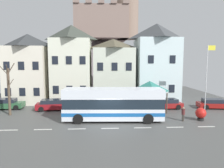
{
  "coord_description": "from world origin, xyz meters",
  "views": [
    {
      "loc": [
        -0.79,
        -18.96,
        6.0
      ],
      "look_at": [
        0.47,
        4.45,
        3.45
      ],
      "focal_mm": 32.65,
      "sensor_mm": 36.0,
      "label": 1
    }
  ],
  "objects_px": {
    "transit_bus": "(113,104)",
    "townhouse_01": "(72,64)",
    "townhouse_03": "(156,63)",
    "pedestrian_00": "(160,109)",
    "parked_car_02": "(53,105)",
    "townhouse_02": "(113,70)",
    "parked_car_00": "(7,104)",
    "parked_car_01": "(214,104)",
    "parked_car_03": "(166,104)",
    "flagpole": "(207,74)",
    "hilltop_castle": "(102,58)",
    "public_bench": "(143,103)",
    "townhouse_00": "(29,69)",
    "pedestrian_01": "(183,113)",
    "harbour_buoy": "(201,113)",
    "bus_shelter": "(150,86)",
    "bare_tree_00": "(9,91)"
  },
  "relations": [
    {
      "from": "parked_car_01",
      "to": "townhouse_00",
      "type": "bearing_deg",
      "value": 174.56
    },
    {
      "from": "hilltop_castle",
      "to": "parked_car_01",
      "type": "relative_size",
      "value": 8.74
    },
    {
      "from": "public_bench",
      "to": "parked_car_01",
      "type": "bearing_deg",
      "value": -9.83
    },
    {
      "from": "townhouse_02",
      "to": "parked_car_00",
      "type": "xyz_separation_m",
      "value": [
        -13.9,
        -4.99,
        -4.08
      ]
    },
    {
      "from": "parked_car_01",
      "to": "pedestrian_01",
      "type": "distance_m",
      "value": 8.27
    },
    {
      "from": "townhouse_00",
      "to": "hilltop_castle",
      "type": "bearing_deg",
      "value": 65.27
    },
    {
      "from": "pedestrian_00",
      "to": "parked_car_02",
      "type": "bearing_deg",
      "value": 165.33
    },
    {
      "from": "pedestrian_00",
      "to": "parked_car_00",
      "type": "bearing_deg",
      "value": 167.45
    },
    {
      "from": "townhouse_02",
      "to": "pedestrian_00",
      "type": "relative_size",
      "value": 6.57
    },
    {
      "from": "townhouse_03",
      "to": "harbour_buoy",
      "type": "relative_size",
      "value": 8.91
    },
    {
      "from": "townhouse_03",
      "to": "parked_car_00",
      "type": "height_order",
      "value": "townhouse_03"
    },
    {
      "from": "townhouse_02",
      "to": "townhouse_03",
      "type": "bearing_deg",
      "value": -4.29
    },
    {
      "from": "townhouse_02",
      "to": "flagpole",
      "type": "relative_size",
      "value": 1.19
    },
    {
      "from": "parked_car_00",
      "to": "pedestrian_00",
      "type": "relative_size",
      "value": 2.78
    },
    {
      "from": "parked_car_01",
      "to": "flagpole",
      "type": "xyz_separation_m",
      "value": [
        -2.26,
        -2.02,
        3.95
      ]
    },
    {
      "from": "townhouse_01",
      "to": "townhouse_02",
      "type": "distance_m",
      "value": 6.3
    },
    {
      "from": "townhouse_03",
      "to": "townhouse_01",
      "type": "bearing_deg",
      "value": -179.72
    },
    {
      "from": "townhouse_01",
      "to": "pedestrian_01",
      "type": "bearing_deg",
      "value": -40.71
    },
    {
      "from": "parked_car_00",
      "to": "harbour_buoy",
      "type": "xyz_separation_m",
      "value": [
        22.25,
        -6.41,
        0.08
      ]
    },
    {
      "from": "townhouse_03",
      "to": "bare_tree_00",
      "type": "bearing_deg",
      "value": -157.63
    },
    {
      "from": "transit_bus",
      "to": "townhouse_03",
      "type": "bearing_deg",
      "value": 58.03
    },
    {
      "from": "townhouse_03",
      "to": "pedestrian_00",
      "type": "bearing_deg",
      "value": -101.72
    },
    {
      "from": "parked_car_03",
      "to": "flagpole",
      "type": "height_order",
      "value": "flagpole"
    },
    {
      "from": "transit_bus",
      "to": "public_bench",
      "type": "distance_m",
      "value": 7.78
    },
    {
      "from": "parked_car_00",
      "to": "public_bench",
      "type": "distance_m",
      "value": 17.64
    },
    {
      "from": "parked_car_00",
      "to": "parked_car_01",
      "type": "distance_m",
      "value": 26.73
    },
    {
      "from": "parked_car_00",
      "to": "public_bench",
      "type": "bearing_deg",
      "value": -1.62
    },
    {
      "from": "hilltop_castle",
      "to": "parked_car_00",
      "type": "xyz_separation_m",
      "value": [
        -12.27,
        -28.2,
        -6.37
      ]
    },
    {
      "from": "townhouse_01",
      "to": "pedestrian_01",
      "type": "xyz_separation_m",
      "value": [
        12.68,
        -10.91,
        -4.88
      ]
    },
    {
      "from": "townhouse_00",
      "to": "public_bench",
      "type": "relative_size",
      "value": 6.71
    },
    {
      "from": "townhouse_00",
      "to": "harbour_buoy",
      "type": "bearing_deg",
      "value": -27.56
    },
    {
      "from": "townhouse_00",
      "to": "townhouse_02",
      "type": "xyz_separation_m",
      "value": [
        12.55,
        0.5,
        -0.3
      ]
    },
    {
      "from": "parked_car_03",
      "to": "parked_car_02",
      "type": "bearing_deg",
      "value": -3.7
    },
    {
      "from": "hilltop_castle",
      "to": "parked_car_01",
      "type": "xyz_separation_m",
      "value": [
        14.44,
        -29.34,
        -6.41
      ]
    },
    {
      "from": "parked_car_02",
      "to": "pedestrian_00",
      "type": "xyz_separation_m",
      "value": [
        12.63,
        -3.31,
        0.09
      ]
    },
    {
      "from": "harbour_buoy",
      "to": "bare_tree_00",
      "type": "bearing_deg",
      "value": 171.13
    },
    {
      "from": "hilltop_castle",
      "to": "flagpole",
      "type": "distance_m",
      "value": 33.74
    },
    {
      "from": "transit_bus",
      "to": "townhouse_01",
      "type": "bearing_deg",
      "value": 120.98
    },
    {
      "from": "townhouse_01",
      "to": "pedestrian_00",
      "type": "xyz_separation_m",
      "value": [
        10.96,
        -8.59,
        -4.94
      ]
    },
    {
      "from": "bus_shelter",
      "to": "parked_car_01",
      "type": "xyz_separation_m",
      "value": [
        8.68,
        0.6,
        -2.4
      ]
    },
    {
      "from": "hilltop_castle",
      "to": "public_bench",
      "type": "height_order",
      "value": "hilltop_castle"
    },
    {
      "from": "townhouse_00",
      "to": "townhouse_02",
      "type": "bearing_deg",
      "value": 2.27
    },
    {
      "from": "parked_car_02",
      "to": "harbour_buoy",
      "type": "height_order",
      "value": "parked_car_02"
    },
    {
      "from": "transit_bus",
      "to": "pedestrian_01",
      "type": "height_order",
      "value": "transit_bus"
    },
    {
      "from": "townhouse_01",
      "to": "pedestrian_00",
      "type": "relative_size",
      "value": 7.91
    },
    {
      "from": "transit_bus",
      "to": "parked_car_02",
      "type": "bearing_deg",
      "value": 147.79
    },
    {
      "from": "hilltop_castle",
      "to": "townhouse_00",
      "type": "bearing_deg",
      "value": -114.73
    },
    {
      "from": "parked_car_02",
      "to": "public_bench",
      "type": "height_order",
      "value": "parked_car_02"
    },
    {
      "from": "flagpole",
      "to": "bare_tree_00",
      "type": "height_order",
      "value": "flagpole"
    },
    {
      "from": "pedestrian_00",
      "to": "flagpole",
      "type": "height_order",
      "value": "flagpole"
    }
  ]
}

